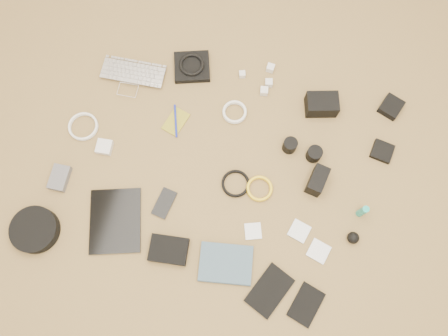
% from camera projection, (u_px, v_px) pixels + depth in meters
% --- Properties ---
extents(laptop, '(0.30, 0.22, 0.02)m').
position_uv_depth(laptop, '(131.00, 81.00, 1.99)').
color(laptop, silver).
rests_on(laptop, ground).
extents(headphone_pouch, '(0.20, 0.19, 0.03)m').
position_uv_depth(headphone_pouch, '(192.00, 67.00, 2.01)').
color(headphone_pouch, black).
rests_on(headphone_pouch, ground).
extents(headphones, '(0.12, 0.12, 0.01)m').
position_uv_depth(headphones, '(192.00, 65.00, 1.99)').
color(headphones, black).
rests_on(headphones, headphone_pouch).
extents(charger_a, '(0.04, 0.04, 0.03)m').
position_uv_depth(charger_a, '(242.00, 74.00, 2.00)').
color(charger_a, silver).
rests_on(charger_a, ground).
extents(charger_b, '(0.04, 0.04, 0.03)m').
position_uv_depth(charger_b, '(269.00, 83.00, 1.98)').
color(charger_b, silver).
rests_on(charger_b, ground).
extents(charger_c, '(0.04, 0.04, 0.03)m').
position_uv_depth(charger_c, '(270.00, 68.00, 2.00)').
color(charger_c, silver).
rests_on(charger_c, ground).
extents(charger_d, '(0.04, 0.04, 0.03)m').
position_uv_depth(charger_d, '(264.00, 91.00, 1.97)').
color(charger_d, silver).
rests_on(charger_d, ground).
extents(dslr_camera, '(0.16, 0.13, 0.08)m').
position_uv_depth(dslr_camera, '(322.00, 104.00, 1.93)').
color(dslr_camera, black).
rests_on(dslr_camera, ground).
extents(lens_pouch, '(0.11, 0.12, 0.03)m').
position_uv_depth(lens_pouch, '(391.00, 107.00, 1.95)').
color(lens_pouch, black).
rests_on(lens_pouch, ground).
extents(notebook_olive, '(0.11, 0.14, 0.01)m').
position_uv_depth(notebook_olive, '(176.00, 122.00, 1.94)').
color(notebook_olive, olive).
rests_on(notebook_olive, ground).
extents(pen_blue, '(0.06, 0.15, 0.01)m').
position_uv_depth(pen_blue, '(176.00, 121.00, 1.93)').
color(pen_blue, '#1421A8').
rests_on(pen_blue, notebook_olive).
extents(cable_white_a, '(0.11, 0.11, 0.01)m').
position_uv_depth(cable_white_a, '(235.00, 113.00, 1.95)').
color(cable_white_a, white).
rests_on(cable_white_a, ground).
extents(lens_a, '(0.08, 0.08, 0.07)m').
position_uv_depth(lens_a, '(290.00, 145.00, 1.88)').
color(lens_a, black).
rests_on(lens_a, ground).
extents(lens_b, '(0.09, 0.09, 0.06)m').
position_uv_depth(lens_b, '(314.00, 154.00, 1.87)').
color(lens_b, black).
rests_on(lens_b, ground).
extents(card_reader, '(0.10, 0.10, 0.02)m').
position_uv_depth(card_reader, '(382.00, 151.00, 1.89)').
color(card_reader, black).
rests_on(card_reader, ground).
extents(power_brick, '(0.07, 0.07, 0.03)m').
position_uv_depth(power_brick, '(104.00, 147.00, 1.90)').
color(power_brick, silver).
rests_on(power_brick, ground).
extents(cable_white_b, '(0.15, 0.15, 0.01)m').
position_uv_depth(cable_white_b, '(84.00, 127.00, 1.93)').
color(cable_white_b, white).
rests_on(cable_white_b, ground).
extents(cable_black, '(0.15, 0.15, 0.01)m').
position_uv_depth(cable_black, '(236.00, 184.00, 1.86)').
color(cable_black, black).
rests_on(cable_black, ground).
extents(cable_yellow, '(0.12, 0.12, 0.01)m').
position_uv_depth(cable_yellow, '(259.00, 189.00, 1.85)').
color(cable_yellow, yellow).
rests_on(cable_yellow, ground).
extents(flash, '(0.08, 0.12, 0.09)m').
position_uv_depth(flash, '(317.00, 180.00, 1.82)').
color(flash, black).
rests_on(flash, ground).
extents(lens_cleaner, '(0.04, 0.04, 0.10)m').
position_uv_depth(lens_cleaner, '(362.00, 211.00, 1.78)').
color(lens_cleaner, teal).
rests_on(lens_cleaner, ground).
extents(battery_charger, '(0.08, 0.11, 0.03)m').
position_uv_depth(battery_charger, '(60.00, 178.00, 1.85)').
color(battery_charger, '#525257').
rests_on(battery_charger, ground).
extents(tablet, '(0.28, 0.32, 0.01)m').
position_uv_depth(tablet, '(115.00, 221.00, 1.81)').
color(tablet, black).
rests_on(tablet, ground).
extents(phone, '(0.08, 0.13, 0.01)m').
position_uv_depth(phone, '(164.00, 203.00, 1.83)').
color(phone, black).
rests_on(phone, ground).
extents(filter_case_left, '(0.09, 0.09, 0.01)m').
position_uv_depth(filter_case_left, '(253.00, 231.00, 1.80)').
color(filter_case_left, silver).
rests_on(filter_case_left, ground).
extents(filter_case_mid, '(0.09, 0.09, 0.01)m').
position_uv_depth(filter_case_mid, '(299.00, 231.00, 1.80)').
color(filter_case_mid, silver).
rests_on(filter_case_mid, ground).
extents(filter_case_right, '(0.10, 0.10, 0.01)m').
position_uv_depth(filter_case_right, '(319.00, 251.00, 1.78)').
color(filter_case_right, silver).
rests_on(filter_case_right, ground).
extents(air_blower, '(0.06, 0.06, 0.05)m').
position_uv_depth(air_blower, '(353.00, 238.00, 1.77)').
color(air_blower, black).
rests_on(air_blower, ground).
extents(headphone_case, '(0.21, 0.21, 0.05)m').
position_uv_depth(headphone_case, '(35.00, 230.00, 1.78)').
color(headphone_case, black).
rests_on(headphone_case, ground).
extents(drive_case, '(0.17, 0.13, 0.04)m').
position_uv_depth(drive_case, '(169.00, 250.00, 1.76)').
color(drive_case, black).
rests_on(drive_case, ground).
extents(paperback, '(0.23, 0.19, 0.02)m').
position_uv_depth(paperback, '(224.00, 284.00, 1.74)').
color(paperback, '#3B5365').
rests_on(paperback, ground).
extents(notebook_black_a, '(0.18, 0.22, 0.01)m').
position_uv_depth(notebook_black_a, '(270.00, 290.00, 1.73)').
color(notebook_black_a, black).
rests_on(notebook_black_a, ground).
extents(notebook_black_b, '(0.14, 0.17, 0.01)m').
position_uv_depth(notebook_black_b, '(306.00, 305.00, 1.72)').
color(notebook_black_b, black).
rests_on(notebook_black_b, ground).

